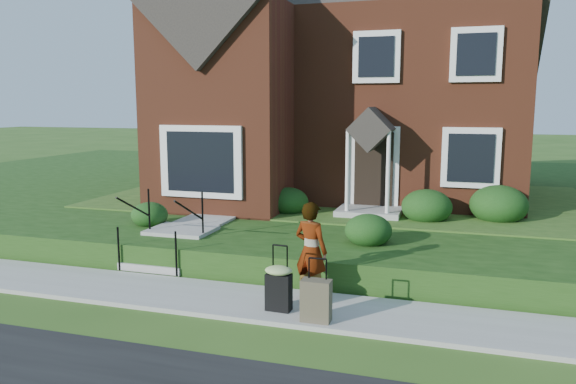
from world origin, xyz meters
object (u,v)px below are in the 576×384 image
at_px(woman, 311,251).
at_px(suitcase_black, 279,285).
at_px(suitcase_olive, 316,300).
at_px(front_steps, 172,242).

xyz_separation_m(woman, suitcase_black, (-0.36, -0.69, -0.43)).
bearing_deg(suitcase_black, suitcase_olive, -18.51).
bearing_deg(suitcase_black, woman, 65.04).
bearing_deg(front_steps, woman, -22.53).
distance_m(suitcase_black, suitcase_olive, 0.75).
distance_m(woman, suitcase_olive, 1.14).
relative_size(suitcase_black, suitcase_olive, 1.09).
relative_size(woman, suitcase_black, 1.57).
bearing_deg(suitcase_olive, woman, 109.47).
bearing_deg(woman, front_steps, -3.56).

